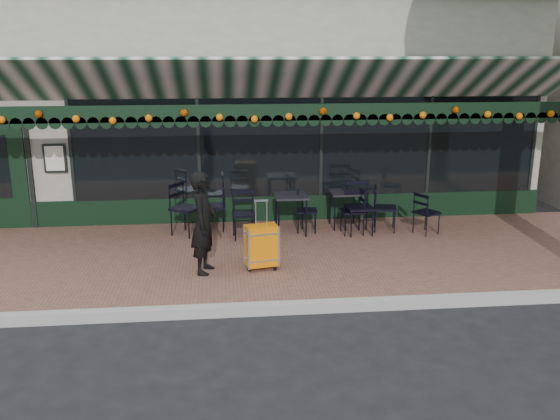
{
  "coord_description": "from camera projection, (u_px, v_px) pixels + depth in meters",
  "views": [
    {
      "loc": [
        -0.58,
        -7.48,
        3.47
      ],
      "look_at": [
        0.34,
        1.6,
        1.01
      ],
      "focal_mm": 38.0,
      "sensor_mm": 36.0,
      "label": 1
    }
  ],
  "objects": [
    {
      "name": "ground",
      "position": [
        267.0,
        311.0,
        8.14
      ],
      "size": [
        80.0,
        80.0,
        0.0
      ],
      "primitive_type": "plane",
      "color": "black",
      "rests_on": "ground"
    },
    {
      "name": "suitcase",
      "position": [
        262.0,
        246.0,
        9.21
      ],
      "size": [
        0.53,
        0.36,
        1.11
      ],
      "rotation": [
        0.0,
        0.0,
        0.21
      ],
      "color": "orange",
      "rests_on": "sidewalk"
    },
    {
      "name": "chair_a_right",
      "position": [
        385.0,
        208.0,
        11.18
      ],
      "size": [
        0.52,
        0.52,
        0.87
      ],
      "primitive_type": null,
      "rotation": [
        0.0,
        0.0,
        1.35
      ],
      "color": "black",
      "rests_on": "sidewalk"
    },
    {
      "name": "chair_a_front",
      "position": [
        359.0,
        208.0,
        10.97
      ],
      "size": [
        0.52,
        0.52,
        0.99
      ],
      "primitive_type": null,
      "rotation": [
        0.0,
        0.0,
        0.05
      ],
      "color": "black",
      "rests_on": "sidewalk"
    },
    {
      "name": "chair_b_front",
      "position": [
        244.0,
        215.0,
        10.73
      ],
      "size": [
        0.46,
        0.46,
        0.87
      ],
      "primitive_type": null,
      "rotation": [
        0.0,
        0.0,
        0.05
      ],
      "color": "black",
      "rests_on": "sidewalk"
    },
    {
      "name": "restaurant_building",
      "position": [
        242.0,
        99.0,
        15.08
      ],
      "size": [
        12.0,
        9.6,
        4.5
      ],
      "color": "gray",
      "rests_on": "ground"
    },
    {
      "name": "curb",
      "position": [
        267.0,
        309.0,
        8.05
      ],
      "size": [
        18.0,
        0.16,
        0.15
      ],
      "primitive_type": "cube",
      "color": "#9E9E99",
      "rests_on": "ground"
    },
    {
      "name": "cafe_table_b",
      "position": [
        291.0,
        199.0,
        10.93
      ],
      "size": [
        0.6,
        0.6,
        0.74
      ],
      "color": "black",
      "rests_on": "sidewalk"
    },
    {
      "name": "chair_b_right",
      "position": [
        307.0,
        211.0,
        11.14
      ],
      "size": [
        0.44,
        0.44,
        0.79
      ],
      "primitive_type": null,
      "rotation": [
        0.0,
        0.0,
        1.44
      ],
      "color": "black",
      "rests_on": "sidewalk"
    },
    {
      "name": "chair_a_extra",
      "position": [
        427.0,
        213.0,
        11.0
      ],
      "size": [
        0.54,
        0.54,
        0.8
      ],
      "primitive_type": null,
      "rotation": [
        0.0,
        0.0,
        2.06
      ],
      "color": "black",
      "rests_on": "sidewalk"
    },
    {
      "name": "sidewalk",
      "position": [
        258.0,
        257.0,
        10.05
      ],
      "size": [
        18.0,
        4.0,
        0.15
      ],
      "primitive_type": "cube",
      "color": "brown",
      "rests_on": "ground"
    },
    {
      "name": "chair_a_left",
      "position": [
        353.0,
        212.0,
        11.01
      ],
      "size": [
        0.43,
        0.43,
        0.85
      ],
      "primitive_type": null,
      "rotation": [
        0.0,
        0.0,
        -1.55
      ],
      "color": "black",
      "rests_on": "sidewalk"
    },
    {
      "name": "cafe_table_a",
      "position": [
        345.0,
        195.0,
        11.36
      ],
      "size": [
        0.57,
        0.57,
        0.71
      ],
      "color": "black",
      "rests_on": "sidewalk"
    },
    {
      "name": "chair_b_left",
      "position": [
        213.0,
        207.0,
        11.23
      ],
      "size": [
        0.46,
        0.46,
        0.91
      ],
      "primitive_type": null,
      "rotation": [
        0.0,
        0.0,
        -1.58
      ],
      "color": "black",
      "rests_on": "sidewalk"
    },
    {
      "name": "chair_solo",
      "position": [
        186.0,
        209.0,
        10.93
      ],
      "size": [
        0.68,
        0.68,
        0.98
      ],
      "primitive_type": null,
      "rotation": [
        0.0,
        0.0,
        0.97
      ],
      "color": "black",
      "rests_on": "sidewalk"
    },
    {
      "name": "woman",
      "position": [
        204.0,
        223.0,
        8.98
      ],
      "size": [
        0.49,
        0.64,
        1.58
      ],
      "primitive_type": "imported",
      "rotation": [
        0.0,
        0.0,
        1.35
      ],
      "color": "black",
      "rests_on": "sidewalk"
    }
  ]
}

